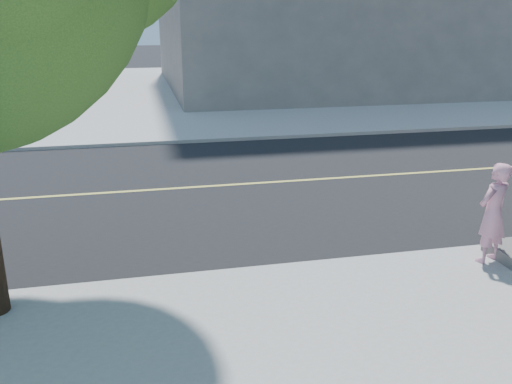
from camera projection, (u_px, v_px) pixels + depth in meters
name	position (u px, v px, depth m)	size (l,w,h in m)	color
sidewalk_ne	(327.00, 86.00, 29.95)	(29.00, 25.00, 0.12)	#A7A7A7
man_on_phone	(493.00, 213.00, 8.11)	(0.56, 0.37, 1.54)	pink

